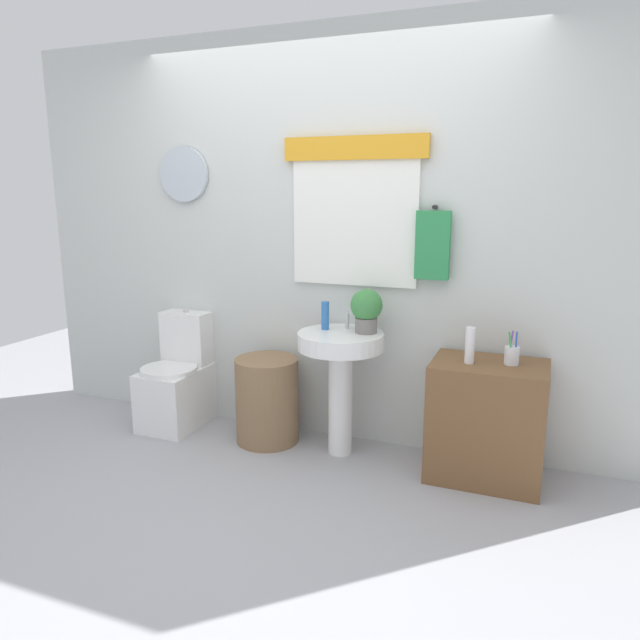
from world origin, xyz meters
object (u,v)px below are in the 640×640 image
(laundry_hamper, at_px, (267,400))
(toothbrush_cup, at_px, (512,355))
(pedestal_sink, at_px, (341,363))
(lotion_bottle, at_px, (470,345))
(potted_plant, at_px, (366,309))
(toilet, at_px, (178,382))
(soap_bottle, at_px, (325,316))
(wooden_cabinet, at_px, (486,421))

(laundry_hamper, bearing_deg, toothbrush_cup, 0.77)
(pedestal_sink, distance_m, lotion_bottle, 0.79)
(laundry_hamper, bearing_deg, potted_plant, 5.31)
(toilet, bearing_deg, soap_bottle, 0.75)
(pedestal_sink, height_order, toothbrush_cup, toothbrush_cup)
(laundry_hamper, height_order, pedestal_sink, pedestal_sink)
(toilet, xyz_separation_m, soap_bottle, (1.10, 0.01, 0.56))
(toilet, height_order, wooden_cabinet, toilet)
(soap_bottle, bearing_deg, toilet, -179.25)
(toilet, distance_m, lotion_bottle, 2.04)
(toilet, xyz_separation_m, laundry_hamper, (0.71, -0.04, -0.02))
(wooden_cabinet, xyz_separation_m, toothbrush_cup, (0.11, 0.02, 0.39))
(toilet, relative_size, wooden_cabinet, 1.17)
(pedestal_sink, bearing_deg, toothbrush_cup, 1.16)
(wooden_cabinet, relative_size, lotion_bottle, 3.36)
(pedestal_sink, height_order, lotion_bottle, lotion_bottle)
(toothbrush_cup, bearing_deg, wooden_cabinet, -169.70)
(laundry_hamper, relative_size, potted_plant, 2.10)
(lotion_bottle, bearing_deg, toothbrush_cup, 15.28)
(laundry_hamper, distance_m, toothbrush_cup, 1.56)
(toilet, xyz_separation_m, toothbrush_cup, (2.20, -0.02, 0.43))
(soap_bottle, bearing_deg, laundry_hamper, -172.61)
(toothbrush_cup, bearing_deg, toilet, 179.59)
(lotion_bottle, bearing_deg, wooden_cabinet, 20.04)
(laundry_hamper, distance_m, lotion_bottle, 1.37)
(lotion_bottle, height_order, toothbrush_cup, lotion_bottle)
(wooden_cabinet, distance_m, soap_bottle, 1.13)
(pedestal_sink, xyz_separation_m, wooden_cabinet, (0.88, -0.00, -0.25))
(toilet, xyz_separation_m, wooden_cabinet, (2.09, -0.04, 0.04))
(wooden_cabinet, height_order, toothbrush_cup, toothbrush_cup)
(lotion_bottle, distance_m, toothbrush_cup, 0.23)
(toilet, relative_size, laundry_hamper, 1.43)
(toothbrush_cup, bearing_deg, potted_plant, 177.29)
(toilet, relative_size, toothbrush_cup, 4.31)
(toothbrush_cup, bearing_deg, laundry_hamper, -179.23)
(wooden_cabinet, bearing_deg, toothbrush_cup, 10.30)
(toothbrush_cup, bearing_deg, soap_bottle, 178.44)
(toothbrush_cup, bearing_deg, pedestal_sink, -178.84)
(pedestal_sink, relative_size, toothbrush_cup, 4.19)
(soap_bottle, height_order, toothbrush_cup, soap_bottle)
(soap_bottle, height_order, potted_plant, potted_plant)
(laundry_hamper, height_order, potted_plant, potted_plant)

